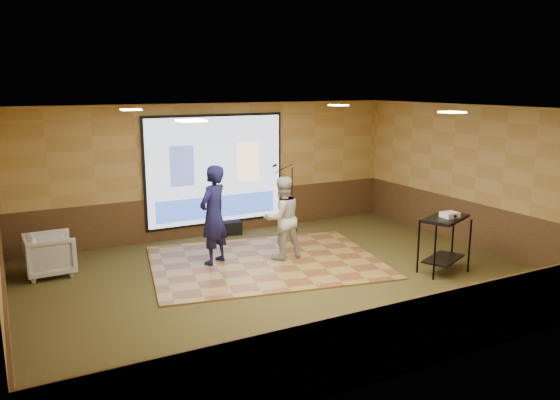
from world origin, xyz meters
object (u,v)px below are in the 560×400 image
player_right (282,218)px  banquet_chair (50,255)px  projector (450,215)px  duffel_bag (230,228)px  player_left (213,215)px  mic_stand (290,211)px  dance_floor (266,262)px  av_table (445,233)px  projector_screen (216,171)px

player_right → banquet_chair: size_ratio=1.94×
projector → duffel_bag: bearing=121.0°
projector → player_left: bearing=146.6°
mic_stand → duffel_bag: 1.45m
dance_floor → duffel_bag: duffel_bag is taller
dance_floor → mic_stand: mic_stand is taller
duffel_bag → mic_stand: bearing=-16.4°
av_table → duffel_bag: av_table is taller
player_left → av_table: size_ratio=1.80×
player_left → projector: (3.60, -2.45, 0.12)m
duffel_bag → projector_screen: bearing=143.4°
player_right → av_table: player_right is taller
projector_screen → banquet_chair: bearing=-162.1°
projector_screen → mic_stand: (1.60, -0.58, -0.98)m
player_left → av_table: 4.31m
banquet_chair → player_left: bearing=-107.9°
av_table → player_left: bearing=146.2°
projector_screen → dance_floor: size_ratio=0.76×
mic_stand → banquet_chair: (-5.31, -0.61, -0.11)m
dance_floor → av_table: av_table is taller
player_right → mic_stand: (1.16, 1.80, -0.35)m
dance_floor → banquet_chair: size_ratio=5.15×
player_right → av_table: bearing=137.3°
dance_floor → av_table: bearing=-37.3°
banquet_chair → duffel_bag: banquet_chair is taller
projector_screen → projector: size_ratio=11.43×
projector → player_right: bearing=138.4°
projector_screen → dance_floor: 2.81m
dance_floor → player_left: player_left is taller
dance_floor → av_table: 3.42m
player_left → banquet_chair: (-2.85, 0.84, -0.60)m
banquet_chair → duffel_bag: size_ratio=1.72×
av_table → banquet_chair: av_table is taller
dance_floor → player_right: (0.38, 0.02, 0.83)m
dance_floor → duffel_bag: (0.19, 2.22, 0.14)m
dance_floor → av_table: size_ratio=4.11×
player_right → projector: 3.14m
player_left → banquet_chair: 3.03m
projector_screen → player_left: 2.26m
av_table → projector: 0.35m
projector → duffel_bag: size_ratio=0.59×
dance_floor → banquet_chair: (-3.77, 1.21, 0.37)m
player_right → mic_stand: size_ratio=1.00×
av_table → mic_stand: mic_stand is taller
projector_screen → duffel_bag: (0.25, -0.19, -1.32)m
player_left → player_right: size_ratio=1.16×
av_table → banquet_chair: bearing=153.3°
av_table → banquet_chair: (-6.42, 3.23, -0.37)m
mic_stand → projector_screen: bearing=138.5°
duffel_bag → player_right: bearing=-85.0°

